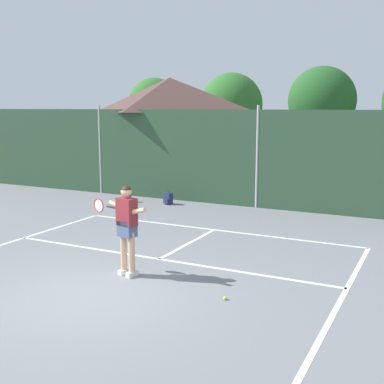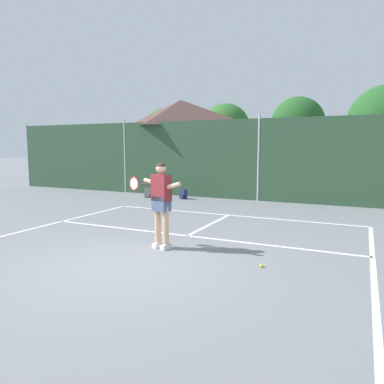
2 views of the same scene
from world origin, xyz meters
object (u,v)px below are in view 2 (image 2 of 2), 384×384
tennis_player (161,197)px  backpack_navy (183,194)px  backpack_grey (148,193)px  tennis_ball (262,266)px

tennis_player → backpack_navy: size_ratio=4.01×
backpack_grey → backpack_navy: (1.57, 0.28, 0.00)m
tennis_player → tennis_ball: (2.29, -0.32, -1.08)m
tennis_player → backpack_navy: (-2.93, 6.89, -0.92)m
tennis_ball → backpack_navy: (-5.22, 7.21, 0.16)m
tennis_player → tennis_ball: size_ratio=28.10×
tennis_player → tennis_ball: 2.55m
tennis_ball → backpack_grey: size_ratio=0.14×
backpack_grey → backpack_navy: same height
backpack_grey → backpack_navy: size_ratio=1.00×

